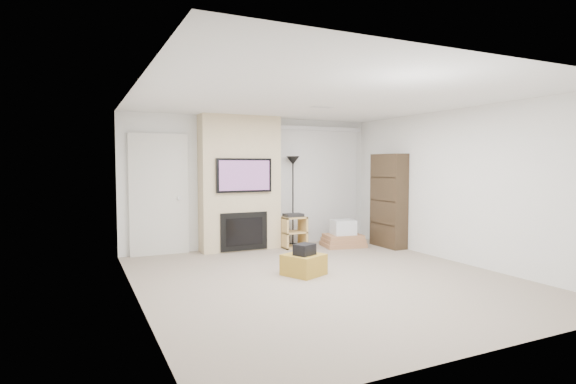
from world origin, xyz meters
name	(u,v)px	position (x,y,z in m)	size (l,w,h in m)	color
floor	(325,278)	(0.00, 0.00, 0.00)	(5.00, 5.50, 0.00)	gray
ceiling	(326,99)	(0.00, 0.00, 2.50)	(5.00, 5.50, 0.00)	white
wall_back	(254,182)	(0.00, 2.75, 1.25)	(5.00, 2.50, 0.00)	white
wall_front	(491,206)	(0.00, -2.75, 1.25)	(5.00, 2.50, 0.00)	white
wall_left	(137,195)	(-2.50, 0.00, 1.25)	(5.50, 2.50, 0.00)	white
wall_right	(458,186)	(2.50, 0.00, 1.25)	(5.50, 2.50, 0.00)	white
hvac_vent	(322,107)	(0.40, 0.80, 2.50)	(0.35, 0.18, 0.01)	silver
ottoman	(304,265)	(-0.17, 0.31, 0.15)	(0.50, 0.50, 0.30)	#AD852B
black_bag	(305,249)	(-0.18, 0.26, 0.38)	(0.28, 0.22, 0.16)	black
fireplace_wall	(240,184)	(-0.35, 2.54, 1.24)	(1.50, 0.47, 2.50)	beige
entry_door	(159,195)	(-1.80, 2.71, 1.05)	(1.02, 0.11, 2.14)	silver
vertical_blinds	(318,180)	(1.40, 2.70, 1.27)	(1.98, 0.10, 2.37)	silver
floor_lamp	(293,175)	(0.73, 2.50, 1.38)	(0.26, 0.26, 1.76)	black
av_stand	(293,230)	(0.63, 2.29, 0.35)	(0.45, 0.38, 0.66)	#DBB065
box_stack	(343,236)	(1.56, 1.98, 0.20)	(0.87, 0.72, 0.52)	#AC7650
bookshelf	(389,201)	(2.34, 1.58, 0.90)	(0.30, 0.80, 1.80)	#312416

